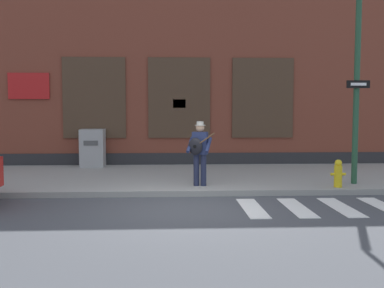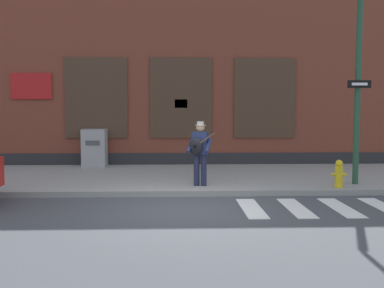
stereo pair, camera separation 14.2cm
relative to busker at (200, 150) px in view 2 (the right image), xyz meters
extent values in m
plane|color=#424449|center=(-0.42, -2.07, -1.08)|extent=(160.00, 160.00, 0.00)
cube|color=gray|center=(-0.42, 1.87, -1.01)|extent=(28.00, 5.17, 0.14)
cube|color=brown|center=(-0.42, 6.46, 2.85)|extent=(28.00, 4.00, 7.85)
cube|color=#28282B|center=(-0.42, 4.44, -0.80)|extent=(28.00, 0.04, 0.55)
cube|color=#473323|center=(-3.37, 4.43, 1.41)|extent=(2.17, 0.06, 2.80)
cube|color=black|center=(-3.37, 4.42, 1.41)|extent=(2.05, 0.03, 2.68)
cube|color=#473323|center=(-0.42, 4.43, 1.41)|extent=(2.17, 0.06, 2.80)
cube|color=black|center=(-0.42, 4.42, 1.41)|extent=(2.05, 0.03, 2.68)
cube|color=#473323|center=(2.53, 4.43, 1.41)|extent=(2.17, 0.06, 2.80)
cube|color=black|center=(2.53, 4.42, 1.41)|extent=(2.05, 0.03, 2.68)
cube|color=red|center=(-5.59, 4.42, 1.82)|extent=(1.40, 0.04, 0.90)
cube|color=yellow|center=(-0.42, 4.41, 1.21)|extent=(0.44, 0.02, 0.30)
cube|color=silver|center=(1.00, -2.02, -1.07)|extent=(0.42, 1.90, 0.01)
cube|color=silver|center=(1.96, -2.02, -1.07)|extent=(0.42, 1.90, 0.01)
cube|color=silver|center=(2.92, -2.02, -1.07)|extent=(0.42, 1.90, 0.01)
cube|color=silver|center=(3.87, -2.02, -1.07)|extent=(0.42, 1.90, 0.01)
cylinder|color=#1E233D|center=(0.11, 0.01, -0.53)|extent=(0.15, 0.15, 0.81)
cylinder|color=#1E233D|center=(-0.07, 0.04, -0.53)|extent=(0.15, 0.15, 0.81)
cube|color=navy|center=(0.02, 0.03, 0.16)|extent=(0.43, 0.32, 0.57)
sphere|color=tan|center=(0.02, 0.03, 0.56)|extent=(0.22, 0.22, 0.22)
cylinder|color=beige|center=(0.02, 0.03, 0.62)|extent=(0.28, 0.28, 0.02)
cylinder|color=beige|center=(0.02, 0.03, 0.67)|extent=(0.18, 0.18, 0.09)
cylinder|color=navy|center=(0.22, -0.13, 0.12)|extent=(0.23, 0.51, 0.39)
cylinder|color=navy|center=(-0.24, 0.01, 0.12)|extent=(0.23, 0.51, 0.39)
ellipsoid|color=black|center=(-0.11, -0.12, 0.09)|extent=(0.38, 0.22, 0.44)
cylinder|color=black|center=(-0.12, -0.17, 0.09)|extent=(0.09, 0.04, 0.09)
cylinder|color=brown|center=(0.14, -0.21, 0.27)|extent=(0.46, 0.17, 0.34)
cylinder|color=#234C33|center=(4.10, 0.15, 1.45)|extent=(0.15, 0.15, 4.77)
cube|color=black|center=(4.10, 0.04, 1.67)|extent=(0.60, 0.06, 0.20)
cube|color=white|center=(4.10, 0.02, 1.67)|extent=(0.40, 0.03, 0.07)
cube|color=#9E9E9E|center=(-3.38, 4.01, -0.30)|extent=(0.79, 0.69, 1.28)
cube|color=#4C4C4C|center=(-3.38, 3.65, -0.10)|extent=(0.48, 0.02, 0.16)
cylinder|color=gold|center=(3.48, -0.37, -0.66)|extent=(0.20, 0.20, 0.55)
sphere|color=gold|center=(3.48, -0.37, -0.32)|extent=(0.18, 0.18, 0.18)
cylinder|color=gold|center=(3.34, -0.37, -0.60)|extent=(0.10, 0.07, 0.07)
cylinder|color=gold|center=(3.62, -0.37, -0.60)|extent=(0.10, 0.07, 0.07)
camera|label=1|loc=(-0.74, -11.35, 1.04)|focal=42.00mm
camera|label=2|loc=(-0.60, -11.36, 1.04)|focal=42.00mm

